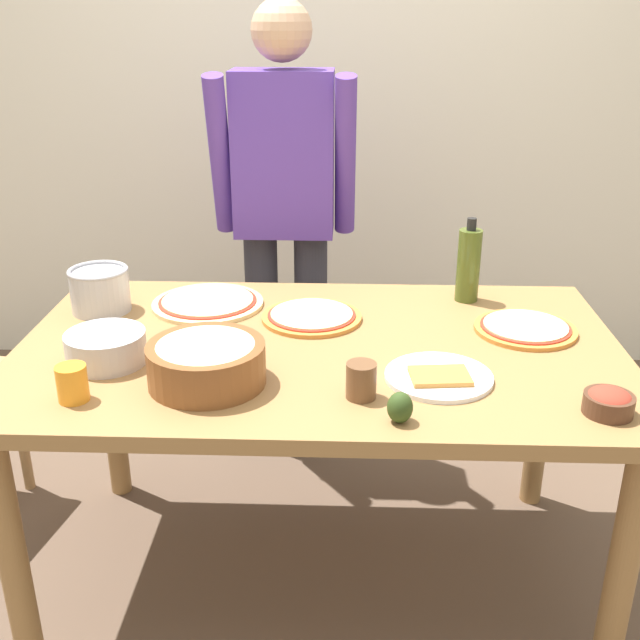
{
  "coord_description": "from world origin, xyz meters",
  "views": [
    {
      "loc": [
        0.07,
        -1.81,
        1.59
      ],
      "look_at": [
        0.0,
        0.05,
        0.81
      ],
      "focal_mm": 42.25,
      "sensor_mm": 36.0,
      "label": 1
    }
  ],
  "objects_px": {
    "olive_oil_bottle": "(469,265)",
    "cup_small_brown": "(361,381)",
    "small_sauce_bowl": "(609,402)",
    "popcorn_bowl": "(206,359)",
    "pizza_cooked_on_tray": "(525,328)",
    "avocado": "(400,407)",
    "dining_table": "(319,375)",
    "person_cook": "(285,208)",
    "mixing_bowl_steel": "(106,348)",
    "steel_pot": "(100,289)",
    "pizza_second_cooked": "(312,316)",
    "plate_with_slice": "(439,377)",
    "cup_orange": "(72,383)",
    "pizza_raw_on_board": "(208,303)"
  },
  "relations": [
    {
      "from": "pizza_cooked_on_tray",
      "to": "popcorn_bowl",
      "type": "bearing_deg",
      "value": -157.47
    },
    {
      "from": "plate_with_slice",
      "to": "mixing_bowl_steel",
      "type": "bearing_deg",
      "value": 175.47
    },
    {
      "from": "person_cook",
      "to": "mixing_bowl_steel",
      "type": "bearing_deg",
      "value": -113.18
    },
    {
      "from": "olive_oil_bottle",
      "to": "cup_small_brown",
      "type": "xyz_separation_m",
      "value": [
        -0.33,
        -0.64,
        -0.07
      ]
    },
    {
      "from": "mixing_bowl_steel",
      "to": "pizza_cooked_on_tray",
      "type": "bearing_deg",
      "value": 12.27
    },
    {
      "from": "pizza_raw_on_board",
      "to": "avocado",
      "type": "height_order",
      "value": "avocado"
    },
    {
      "from": "cup_orange",
      "to": "avocado",
      "type": "relative_size",
      "value": 1.21
    },
    {
      "from": "popcorn_bowl",
      "to": "steel_pot",
      "type": "height_order",
      "value": "steel_pot"
    },
    {
      "from": "dining_table",
      "to": "pizza_cooked_on_tray",
      "type": "bearing_deg",
      "value": 11.15
    },
    {
      "from": "cup_small_brown",
      "to": "small_sauce_bowl",
      "type": "bearing_deg",
      "value": -5.64
    },
    {
      "from": "steel_pot",
      "to": "avocado",
      "type": "xyz_separation_m",
      "value": [
        0.84,
        -0.62,
        -0.03
      ]
    },
    {
      "from": "small_sauce_bowl",
      "to": "cup_small_brown",
      "type": "distance_m",
      "value": 0.54
    },
    {
      "from": "pizza_cooked_on_tray",
      "to": "mixing_bowl_steel",
      "type": "height_order",
      "value": "mixing_bowl_steel"
    },
    {
      "from": "pizza_second_cooked",
      "to": "plate_with_slice",
      "type": "bearing_deg",
      "value": -48.56
    },
    {
      "from": "pizza_second_cooked",
      "to": "dining_table",
      "type": "bearing_deg",
      "value": -80.69
    },
    {
      "from": "mixing_bowl_steel",
      "to": "avocado",
      "type": "xyz_separation_m",
      "value": [
        0.72,
        -0.27,
        -0.01
      ]
    },
    {
      "from": "dining_table",
      "to": "person_cook",
      "type": "distance_m",
      "value": 0.82
    },
    {
      "from": "cup_small_brown",
      "to": "cup_orange",
      "type": "bearing_deg",
      "value": -176.61
    },
    {
      "from": "olive_oil_bottle",
      "to": "avocado",
      "type": "height_order",
      "value": "olive_oil_bottle"
    },
    {
      "from": "dining_table",
      "to": "pizza_raw_on_board",
      "type": "relative_size",
      "value": 4.82
    },
    {
      "from": "pizza_second_cooked",
      "to": "popcorn_bowl",
      "type": "relative_size",
      "value": 1.02
    },
    {
      "from": "steel_pot",
      "to": "dining_table",
      "type": "bearing_deg",
      "value": -18.73
    },
    {
      "from": "pizza_cooked_on_tray",
      "to": "avocado",
      "type": "height_order",
      "value": "avocado"
    },
    {
      "from": "cup_small_brown",
      "to": "dining_table",
      "type": "bearing_deg",
      "value": 110.4
    },
    {
      "from": "plate_with_slice",
      "to": "cup_orange",
      "type": "bearing_deg",
      "value": -170.95
    },
    {
      "from": "dining_table",
      "to": "cup_small_brown",
      "type": "height_order",
      "value": "cup_small_brown"
    },
    {
      "from": "pizza_second_cooked",
      "to": "steel_pot",
      "type": "height_order",
      "value": "steel_pot"
    },
    {
      "from": "person_cook",
      "to": "cup_small_brown",
      "type": "relative_size",
      "value": 19.06
    },
    {
      "from": "pizza_second_cooked",
      "to": "olive_oil_bottle",
      "type": "distance_m",
      "value": 0.51
    },
    {
      "from": "person_cook",
      "to": "popcorn_bowl",
      "type": "distance_m",
      "value": 1.0
    },
    {
      "from": "plate_with_slice",
      "to": "popcorn_bowl",
      "type": "bearing_deg",
      "value": -176.08
    },
    {
      "from": "olive_oil_bottle",
      "to": "cup_orange",
      "type": "height_order",
      "value": "olive_oil_bottle"
    },
    {
      "from": "steel_pot",
      "to": "pizza_second_cooked",
      "type": "bearing_deg",
      "value": -4.2
    },
    {
      "from": "mixing_bowl_steel",
      "to": "olive_oil_bottle",
      "type": "distance_m",
      "value": 1.08
    },
    {
      "from": "person_cook",
      "to": "small_sauce_bowl",
      "type": "height_order",
      "value": "person_cook"
    },
    {
      "from": "avocado",
      "to": "popcorn_bowl",
      "type": "bearing_deg",
      "value": 159.65
    },
    {
      "from": "person_cook",
      "to": "mixing_bowl_steel",
      "type": "distance_m",
      "value": 0.97
    },
    {
      "from": "small_sauce_bowl",
      "to": "cup_small_brown",
      "type": "height_order",
      "value": "cup_small_brown"
    },
    {
      "from": "person_cook",
      "to": "mixing_bowl_steel",
      "type": "xyz_separation_m",
      "value": [
        -0.38,
        -0.88,
        -0.14
      ]
    },
    {
      "from": "cup_small_brown",
      "to": "pizza_cooked_on_tray",
      "type": "bearing_deg",
      "value": 41.01
    },
    {
      "from": "pizza_raw_on_board",
      "to": "cup_orange",
      "type": "xyz_separation_m",
      "value": [
        -0.2,
        -0.6,
        0.03
      ]
    },
    {
      "from": "olive_oil_bottle",
      "to": "steel_pot",
      "type": "distance_m",
      "value": 1.09
    },
    {
      "from": "plate_with_slice",
      "to": "popcorn_bowl",
      "type": "height_order",
      "value": "popcorn_bowl"
    },
    {
      "from": "cup_orange",
      "to": "cup_small_brown",
      "type": "bearing_deg",
      "value": 3.39
    },
    {
      "from": "cup_orange",
      "to": "person_cook",
      "type": "bearing_deg",
      "value": 69.97
    },
    {
      "from": "small_sauce_bowl",
      "to": "popcorn_bowl",
      "type": "bearing_deg",
      "value": 173.02
    },
    {
      "from": "steel_pot",
      "to": "small_sauce_bowl",
      "type": "bearing_deg",
      "value": -23.37
    },
    {
      "from": "pizza_cooked_on_tray",
      "to": "avocado",
      "type": "relative_size",
      "value": 3.99
    },
    {
      "from": "pizza_raw_on_board",
      "to": "cup_small_brown",
      "type": "bearing_deg",
      "value": -51.02
    },
    {
      "from": "steel_pot",
      "to": "pizza_raw_on_board",
      "type": "bearing_deg",
      "value": 9.54
    }
  ]
}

